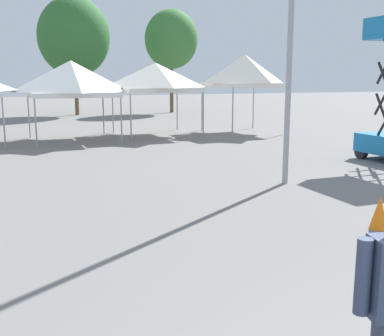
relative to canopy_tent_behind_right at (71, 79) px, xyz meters
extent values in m
cylinder|color=#9E9EA3|center=(-2.78, -1.75, -1.52)|extent=(0.06, 0.06, 2.14)
cylinder|color=#9E9EA3|center=(-1.66, -1.66, -1.57)|extent=(0.06, 0.06, 2.05)
cylinder|color=#9E9EA3|center=(1.66, -1.66, -1.57)|extent=(0.06, 0.06, 2.05)
cylinder|color=#9E9EA3|center=(-1.66, 1.66, -1.57)|extent=(0.06, 0.06, 2.05)
cylinder|color=#9E9EA3|center=(1.66, 1.66, -1.57)|extent=(0.06, 0.06, 2.05)
pyramid|color=white|center=(0.00, 0.00, 0.10)|extent=(3.49, 3.49, 1.28)
cube|color=white|center=(0.00, 0.00, -0.64)|extent=(3.45, 3.45, 0.20)
cylinder|color=#9E9EA3|center=(2.19, -1.16, -1.49)|extent=(0.06, 0.06, 2.19)
cylinder|color=#9E9EA3|center=(5.51, -1.20, -1.49)|extent=(0.06, 0.06, 2.19)
cylinder|color=#9E9EA3|center=(2.23, 2.15, -1.49)|extent=(0.06, 0.06, 2.19)
cylinder|color=#9E9EA3|center=(5.54, 2.12, -1.49)|extent=(0.06, 0.06, 2.19)
pyramid|color=white|center=(3.87, 0.48, 0.16)|extent=(3.52, 3.52, 1.10)
cube|color=white|center=(3.87, 0.48, -0.50)|extent=(3.48, 3.48, 0.20)
cylinder|color=#9E9EA3|center=(6.72, -1.70, -1.40)|extent=(0.06, 0.06, 2.39)
cylinder|color=#9E9EA3|center=(9.76, -1.56, -1.40)|extent=(0.06, 0.06, 2.39)
cylinder|color=#9E9EA3|center=(6.58, 1.34, -1.40)|extent=(0.06, 0.06, 2.39)
cylinder|color=#9E9EA3|center=(9.63, 1.48, -1.40)|extent=(0.06, 0.06, 2.39)
pyramid|color=white|center=(8.17, -0.11, 0.46)|extent=(3.34, 3.34, 1.33)
cube|color=white|center=(8.17, -0.11, -0.30)|extent=(3.31, 3.31, 0.20)
cylinder|color=black|center=(7.97, -8.42, -2.35)|extent=(0.19, 0.48, 0.48)
cube|color=#1972AD|center=(8.57, -8.24, 1.60)|extent=(1.33, 0.09, 0.55)
cylinder|color=#2D3851|center=(-0.81, -17.94, -1.35)|extent=(0.11, 0.11, 0.56)
cylinder|color=#9E9EA3|center=(3.56, -10.56, 1.27)|extent=(0.14, 0.14, 7.71)
cylinder|color=brown|center=(2.48, 14.12, -0.86)|extent=(0.28, 0.28, 3.46)
ellipsoid|color=#2D662D|center=(2.48, 14.12, 2.86)|extent=(4.98, 4.98, 5.48)
cylinder|color=brown|center=(9.68, 13.98, -0.65)|extent=(0.28, 0.28, 3.89)
ellipsoid|color=#387233|center=(9.68, 13.98, 2.89)|extent=(4.00, 4.00, 4.40)
cone|color=orange|center=(3.01, -14.29, -2.29)|extent=(0.32, 0.32, 0.59)
camera|label=1|loc=(-3.12, -20.33, 0.02)|focal=44.00mm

